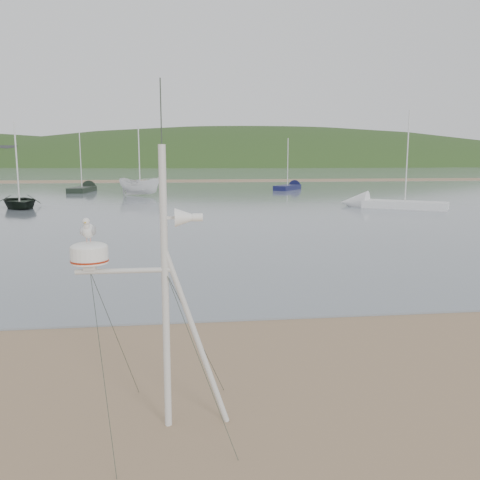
{
  "coord_description": "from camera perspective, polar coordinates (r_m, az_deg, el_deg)",
  "views": [
    {
      "loc": [
        1.19,
        -6.34,
        3.45
      ],
      "look_at": [
        2.1,
        1.0,
        2.25
      ],
      "focal_mm": 38.0,
      "sensor_mm": 36.0,
      "label": 1
    }
  ],
  "objects": [
    {
      "name": "ground",
      "position": [
        7.32,
        -16.51,
        -19.36
      ],
      "size": [
        560.0,
        560.0,
        0.0
      ],
      "primitive_type": "plane",
      "color": "#8D6F51",
      "rests_on": "ground"
    },
    {
      "name": "boat_dark",
      "position": [
        37.85,
        -23.69,
        6.65
      ],
      "size": [
        3.28,
        2.08,
        4.45
      ],
      "primitive_type": "imported",
      "rotation": [
        0.0,
        0.0,
        0.4
      ],
      "color": "black",
      "rests_on": "water"
    },
    {
      "name": "sailboat_white_near",
      "position": [
        36.74,
        15.04,
        3.98
      ],
      "size": [
        6.93,
        5.55,
        7.16
      ],
      "color": "white",
      "rests_on": "ground"
    },
    {
      "name": "sailboat_blue_far",
      "position": [
        56.68,
        5.91,
        5.98
      ],
      "size": [
        4.58,
        5.72,
        5.95
      ],
      "color": "#121541",
      "rests_on": "ground"
    },
    {
      "name": "sailboat_dark_mid",
      "position": [
        55.51,
        -16.8,
        5.57
      ],
      "size": [
        2.41,
        6.76,
        6.58
      ],
      "color": "black",
      "rests_on": "ground"
    },
    {
      "name": "mast_rig",
      "position": [
        6.65,
        -8.72,
        -12.0
      ],
      "size": [
        1.95,
        2.08,
        4.39
      ],
      "color": "silver",
      "rests_on": "ground"
    },
    {
      "name": "boat_white",
      "position": [
        47.3,
        -11.21,
        7.62
      ],
      "size": [
        2.36,
        2.35,
        4.48
      ],
      "primitive_type": "imported",
      "rotation": [
        0.0,
        0.0,
        1.0
      ],
      "color": "white",
      "rests_on": "water"
    },
    {
      "name": "water",
      "position": [
        138.39,
        -7.65,
        7.72
      ],
      "size": [
        560.0,
        256.0,
        0.04
      ],
      "primitive_type": "cube",
      "color": "slate",
      "rests_on": "ground"
    },
    {
      "name": "sandbar",
      "position": [
        76.42,
        -8.02,
        6.6
      ],
      "size": [
        560.0,
        7.0,
        0.07
      ],
      "primitive_type": "cube",
      "color": "#8D6F51",
      "rests_on": "water"
    },
    {
      "name": "hill_ridge",
      "position": [
        243.06,
        -2.97,
        3.74
      ],
      "size": [
        620.0,
        180.0,
        80.0
      ],
      "color": "#233D19",
      "rests_on": "ground"
    },
    {
      "name": "far_cottages",
      "position": [
        202.35,
        -6.66,
        9.31
      ],
      "size": [
        294.4,
        6.3,
        8.0
      ],
      "color": "beige",
      "rests_on": "ground"
    }
  ]
}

